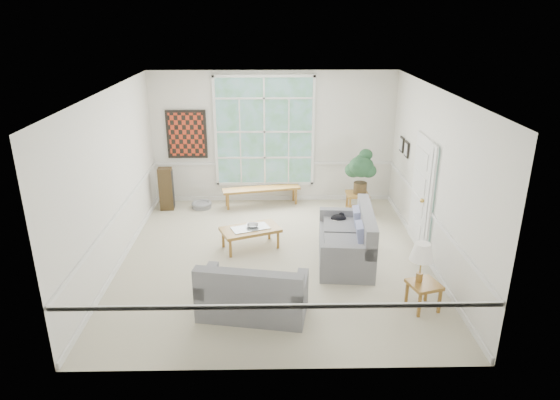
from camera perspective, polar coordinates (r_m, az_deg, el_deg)
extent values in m
cube|color=#B9B298|center=(9.11, -0.61, -6.67)|extent=(5.50, 6.00, 0.01)
cube|color=white|center=(8.17, -0.69, 12.38)|extent=(5.50, 6.00, 0.02)
cube|color=silver|center=(11.41, -0.77, 7.13)|extent=(5.50, 0.02, 3.00)
cube|color=silver|center=(5.75, -0.40, -7.16)|extent=(5.50, 0.02, 3.00)
cube|color=silver|center=(8.94, -18.58, 2.12)|extent=(0.02, 6.00, 3.00)
cube|color=silver|center=(8.97, 17.22, 2.35)|extent=(0.02, 6.00, 3.00)
cube|color=white|center=(11.33, -1.80, 7.81)|extent=(2.30, 0.08, 2.40)
cube|color=white|center=(9.64, 15.66, 0.95)|extent=(0.08, 0.90, 2.10)
cube|color=white|center=(9.04, 16.80, 0.19)|extent=(0.08, 0.26, 1.90)
cube|color=maroon|center=(11.49, -10.63, 7.39)|extent=(0.90, 0.06, 1.10)
cube|color=black|center=(10.55, 14.23, 5.63)|extent=(0.04, 0.26, 0.32)
cube|color=black|center=(10.92, 13.70, 6.19)|extent=(0.04, 0.26, 0.32)
cube|color=slate|center=(8.91, 7.52, -4.06)|extent=(1.06, 1.83, 0.95)
cube|color=slate|center=(7.39, -3.12, -9.96)|extent=(1.67, 1.06, 0.84)
cube|color=olive|center=(9.42, -3.38, -4.35)|extent=(1.21, 0.94, 0.40)
imported|color=#A09FA5|center=(9.37, -3.16, -2.92)|extent=(0.29, 0.29, 0.07)
cube|color=olive|center=(11.45, -2.13, 0.40)|extent=(1.80, 0.69, 0.41)
cube|color=olive|center=(11.10, 8.78, -0.35)|extent=(0.48, 0.48, 0.47)
cube|color=olive|center=(7.87, 16.03, -10.48)|extent=(0.53, 0.53, 0.44)
cylinder|color=gray|center=(11.48, -8.94, -0.55)|extent=(0.48, 0.48, 0.13)
cube|color=#3D2D17|center=(11.40, -12.88, 1.25)|extent=(0.31, 0.25, 0.96)
ellipsoid|color=black|center=(9.44, 6.70, -2.02)|extent=(0.32, 0.25, 0.14)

